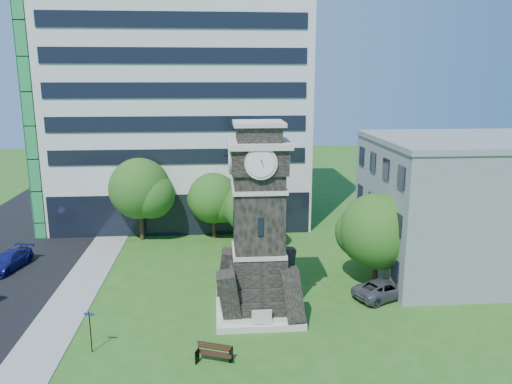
{
  "coord_description": "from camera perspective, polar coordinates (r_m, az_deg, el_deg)",
  "views": [
    {
      "loc": [
        0.52,
        -27.43,
        14.81
      ],
      "look_at": [
        3.18,
        6.22,
        6.96
      ],
      "focal_mm": 35.0,
      "sensor_mm": 36.0,
      "label": 1
    }
  ],
  "objects": [
    {
      "name": "tree_nc",
      "position": [
        46.26,
        -4.82,
        -0.87
      ],
      "size": [
        5.17,
        4.7,
        6.19
      ],
      "rotation": [
        0.0,
        0.0,
        -0.17
      ],
      "color": "#332114",
      "rests_on": "ground"
    },
    {
      "name": "tree_nw",
      "position": [
        46.54,
        -13.04,
        0.17
      ],
      "size": [
        6.13,
        5.57,
        7.66
      ],
      "rotation": [
        0.0,
        0.0,
        0.43
      ],
      "color": "#332114",
      "rests_on": "ground"
    },
    {
      "name": "car_street_north",
      "position": [
        44.04,
        -26.48,
        -7.05
      ],
      "size": [
        2.99,
        5.05,
        1.37
      ],
      "primitive_type": "imported",
      "rotation": [
        0.0,
        0.0,
        -0.24
      ],
      "color": "navy",
      "rests_on": "ground"
    },
    {
      "name": "ground",
      "position": [
        31.18,
        -5.11,
        -15.33
      ],
      "size": [
        160.0,
        160.0,
        0.0
      ],
      "primitive_type": "plane",
      "color": "#285D1A",
      "rests_on": "ground"
    },
    {
      "name": "office_tall",
      "position": [
        53.4,
        -8.71,
        12.31
      ],
      "size": [
        26.2,
        15.11,
        28.6
      ],
      "color": "silver",
      "rests_on": "ground"
    },
    {
      "name": "tree_ne",
      "position": [
        43.37,
        -0.52,
        -1.92
      ],
      "size": [
        5.13,
        4.66,
        6.06
      ],
      "rotation": [
        0.0,
        0.0,
        -0.04
      ],
      "color": "#332114",
      "rests_on": "ground"
    },
    {
      "name": "sidewalk",
      "position": [
        37.02,
        -20.22,
        -11.3
      ],
      "size": [
        3.0,
        70.0,
        0.06
      ],
      "primitive_type": "cube",
      "color": "gray",
      "rests_on": "ground"
    },
    {
      "name": "tree_east",
      "position": [
        36.66,
        13.81,
        -4.6
      ],
      "size": [
        6.01,
        5.46,
        6.81
      ],
      "rotation": [
        0.0,
        0.0,
        -0.36
      ],
      "color": "#332114",
      "rests_on": "ground"
    },
    {
      "name": "clock_tower",
      "position": [
        31.03,
        0.28,
        -4.8
      ],
      "size": [
        5.4,
        5.4,
        12.22
      ],
      "color": "beige",
      "rests_on": "ground"
    },
    {
      "name": "car_east_lot",
      "position": [
        35.83,
        14.51,
        -10.65
      ],
      "size": [
        5.08,
        3.84,
        1.28
      ],
      "primitive_type": "imported",
      "rotation": [
        0.0,
        0.0,
        2.0
      ],
      "color": "#535258",
      "rests_on": "ground"
    },
    {
      "name": "park_bench",
      "position": [
        27.89,
        -4.8,
        -17.78
      ],
      "size": [
        1.91,
        0.51,
        0.99
      ],
      "rotation": [
        0.0,
        0.0,
        -0.36
      ],
      "color": "black",
      "rests_on": "ground"
    },
    {
      "name": "office_low",
      "position": [
        41.54,
        23.55,
        -1.4
      ],
      "size": [
        15.2,
        12.2,
        10.4
      ],
      "color": "gray",
      "rests_on": "ground"
    },
    {
      "name": "street_sign",
      "position": [
        29.51,
        -18.43,
        -14.43
      ],
      "size": [
        0.58,
        0.06,
        2.41
      ],
      "rotation": [
        0.0,
        0.0,
        -0.27
      ],
      "color": "black",
      "rests_on": "ground"
    }
  ]
}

